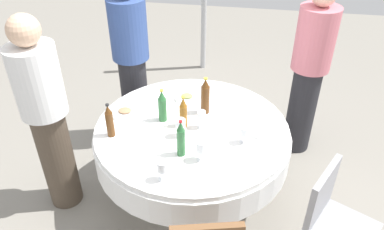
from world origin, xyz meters
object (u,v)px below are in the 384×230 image
at_px(bottle_amber_outer, 183,113).
at_px(wine_glass_near, 201,116).
at_px(bottle_green_right, 162,106).
at_px(wine_glass_west, 180,124).
at_px(plate_south, 125,112).
at_px(person_right, 309,70).
at_px(wine_glass_mid, 201,147).
at_px(wine_glass_south, 162,167).
at_px(bottle_green_left, 181,139).
at_px(plate_inner, 187,97).
at_px(chair_west, 332,218).
at_px(person_outer, 131,60).
at_px(wine_glass_north, 245,131).
at_px(person_left, 46,116).
at_px(bottle_brown_north, 110,121).
at_px(dining_table, 192,141).
at_px(bottle_brown_mid, 205,97).

distance_m(bottle_amber_outer, wine_glass_near, 0.14).
relative_size(bottle_green_right, wine_glass_west, 1.85).
bearing_deg(plate_south, person_right, 27.24).
distance_m(bottle_green_right, wine_glass_mid, 0.56).
bearing_deg(wine_glass_south, bottle_green_left, 75.89).
distance_m(plate_inner, chair_west, 1.48).
bearing_deg(bottle_green_right, wine_glass_near, -8.95).
bearing_deg(bottle_green_left, wine_glass_south, -104.11).
height_order(wine_glass_near, person_outer, person_outer).
distance_m(bottle_green_right, wine_glass_north, 0.67).
relative_size(wine_glass_mid, person_outer, 0.09).
bearing_deg(bottle_green_left, person_left, 174.03).
bearing_deg(person_left, bottle_brown_north, -100.15).
bearing_deg(dining_table, wine_glass_mid, -71.01).
relative_size(bottle_green_right, bottle_brown_north, 1.00).
bearing_deg(person_right, wine_glass_south, -77.52).
distance_m(wine_glass_mid, wine_glass_west, 0.30).
bearing_deg(bottle_brown_mid, wine_glass_near, -89.31).
distance_m(dining_table, bottle_brown_mid, 0.37).
bearing_deg(wine_glass_mid, dining_table, 108.99).
bearing_deg(bottle_amber_outer, dining_table, 0.11).
height_order(dining_table, bottle_green_left, bottle_green_left).
relative_size(wine_glass_west, plate_south, 0.65).
height_order(wine_glass_west, wine_glass_south, same).
relative_size(bottle_green_left, wine_glass_mid, 1.82).
bearing_deg(bottle_amber_outer, chair_west, -26.16).
relative_size(bottle_green_left, wine_glass_south, 1.93).
height_order(bottle_green_right, wine_glass_mid, bottle_green_right).
distance_m(wine_glass_north, person_left, 1.46).
bearing_deg(bottle_brown_mid, person_outer, 145.56).
bearing_deg(person_left, bottle_green_right, -83.47).
height_order(bottle_amber_outer, wine_glass_north, bottle_amber_outer).
distance_m(dining_table, plate_inner, 0.44).
xyz_separation_m(wine_glass_north, wine_glass_mid, (-0.28, -0.24, 0.02)).
bearing_deg(wine_glass_south, wine_glass_mid, 47.15).
bearing_deg(person_outer, plate_inner, -73.99).
bearing_deg(plate_south, bottle_green_left, -37.66).
bearing_deg(wine_glass_west, bottle_brown_mid, 69.02).
xyz_separation_m(dining_table, person_left, (-1.06, -0.22, 0.27)).
xyz_separation_m(wine_glass_south, person_outer, (-0.62, 1.34, 0.04)).
relative_size(wine_glass_mid, wine_glass_south, 1.06).
bearing_deg(bottle_green_right, bottle_amber_outer, -15.80).
height_order(dining_table, wine_glass_mid, wine_glass_mid).
xyz_separation_m(wine_glass_west, chair_west, (1.08, -0.40, -0.33)).
height_order(bottle_brown_north, wine_glass_near, bottle_brown_north).
distance_m(wine_glass_west, wine_glass_near, 0.19).
bearing_deg(wine_glass_west, chair_west, -20.39).
bearing_deg(bottle_green_right, bottle_brown_north, -142.06).
height_order(bottle_green_right, person_left, person_left).
xyz_separation_m(bottle_green_left, person_outer, (-0.68, 1.08, 0.01)).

